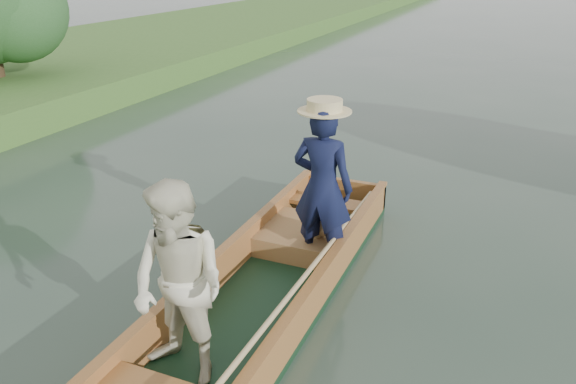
% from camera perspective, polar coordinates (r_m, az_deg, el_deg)
% --- Properties ---
extents(ground, '(120.00, 120.00, 0.00)m').
position_cam_1_polar(ground, '(5.43, -2.51, -11.59)').
color(ground, '#283D30').
rests_on(ground, ground).
extents(trees_far, '(20.93, 4.64, 4.15)m').
position_cam_1_polar(trees_far, '(8.44, 9.45, 18.11)').
color(trees_far, '#47331E').
rests_on(trees_far, ground).
extents(punt, '(1.14, 5.00, 1.81)m').
position_cam_1_polar(punt, '(5.04, -2.97, -6.85)').
color(punt, black).
rests_on(punt, ground).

